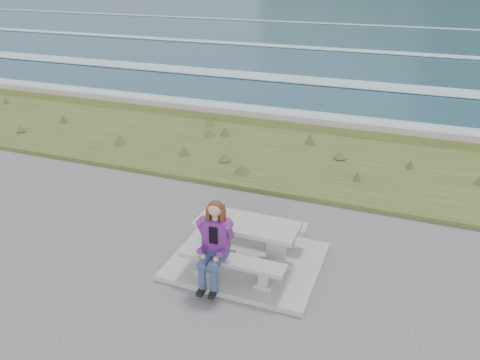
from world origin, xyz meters
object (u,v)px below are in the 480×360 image
Objects in this scene: picnic_table at (247,231)px; bench_seaward at (260,223)px; bench_landward at (232,264)px; seated_woman at (213,255)px.

picnic_table reaches higher than bench_seaward.
picnic_table is 0.74m from bench_landward.
bench_landward is at bearing 22.42° from seated_woman.
picnic_table is 0.88m from seated_woman.
picnic_table reaches higher than bench_landward.
bench_seaward is 1.24× the size of seated_woman.
seated_woman is at bearing -153.55° from bench_landward.
bench_landward is at bearing -90.00° from picnic_table.
bench_seaward is at bearing 90.00° from bench_landward.
bench_landward is 1.40m from bench_seaward.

